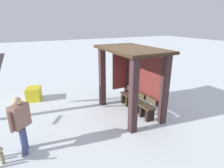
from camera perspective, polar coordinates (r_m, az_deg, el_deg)
ground_plane at (r=7.09m, az=5.36°, el=-8.77°), size 60.00×60.00×0.00m
bus_shelter at (r=6.64m, az=6.53°, el=4.55°), size 2.71×1.66×2.44m
bench_left_inside at (r=7.62m, az=4.76°, el=-4.17°), size 0.56×0.35×0.76m
bench_center_inside at (r=7.12m, az=7.58°, el=-6.13°), size 0.56×0.37×0.73m
bench_right_inside at (r=6.64m, az=10.85°, el=-8.10°), size 0.56×0.37×0.76m
person_walking at (r=5.22m, az=-26.62°, el=-10.26°), size 0.49×0.54×1.57m
grit_bin at (r=8.74m, az=-23.20°, el=-2.81°), size 0.82×0.72×0.56m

